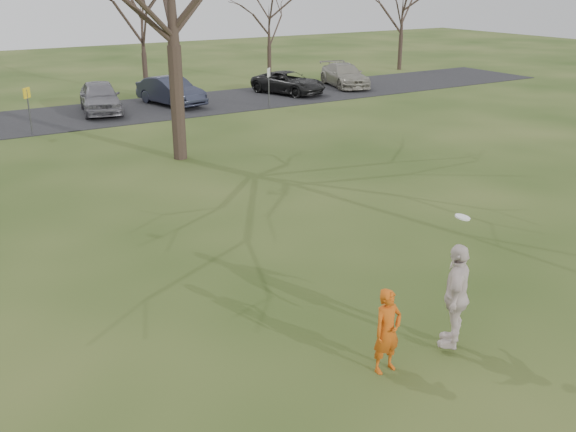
# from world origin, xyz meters

# --- Properties ---
(ground) EXTENTS (120.00, 120.00, 0.00)m
(ground) POSITION_xyz_m (0.00, 0.00, 0.00)
(ground) COLOR #1E380F
(ground) RESTS_ON ground
(parking_strip) EXTENTS (62.00, 6.50, 0.04)m
(parking_strip) POSITION_xyz_m (0.00, 25.00, 0.02)
(parking_strip) COLOR black
(parking_strip) RESTS_ON ground
(player_defender) EXTENTS (0.58, 0.38, 1.56)m
(player_defender) POSITION_xyz_m (-0.53, -0.09, 0.78)
(player_defender) COLOR #C34F10
(player_defender) RESTS_ON ground
(car_4) EXTENTS (2.73, 4.89, 1.57)m
(car_4) POSITION_xyz_m (2.04, 25.32, 0.83)
(car_4) COLOR slate
(car_4) RESTS_ON parking_strip
(car_5) EXTENTS (2.55, 4.74, 1.48)m
(car_5) POSITION_xyz_m (5.89, 25.39, 0.78)
(car_5) COLOR #272B3B
(car_5) RESTS_ON parking_strip
(car_6) EXTENTS (3.47, 5.03, 1.28)m
(car_6) POSITION_xyz_m (13.15, 25.10, 0.68)
(car_6) COLOR black
(car_6) RESTS_ON parking_strip
(car_7) EXTENTS (3.11, 5.13, 1.39)m
(car_7) POSITION_xyz_m (17.55, 25.52, 0.74)
(car_7) COLOR gray
(car_7) RESTS_ON parking_strip
(catching_play) EXTENTS (1.22, 1.10, 2.52)m
(catching_play) POSITION_xyz_m (0.97, -0.19, 1.10)
(catching_play) COLOR beige
(catching_play) RESTS_ON ground
(sign_yellow) EXTENTS (0.35, 0.35, 2.08)m
(sign_yellow) POSITION_xyz_m (-2.00, 22.00, 1.45)
(sign_yellow) COLOR #47474C
(sign_yellow) RESTS_ON ground
(sign_white) EXTENTS (0.35, 0.35, 2.08)m
(sign_white) POSITION_xyz_m (10.00, 22.00, 1.45)
(sign_white) COLOR #47474C
(sign_white) RESTS_ON ground
(small_tree_row) EXTENTS (55.00, 5.90, 8.50)m
(small_tree_row) POSITION_xyz_m (4.38, 30.06, 3.89)
(small_tree_row) COLOR #352821
(small_tree_row) RESTS_ON ground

